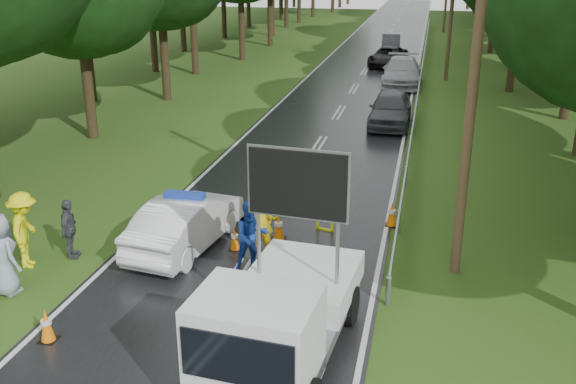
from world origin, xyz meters
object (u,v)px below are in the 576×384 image
(queue_car_fourth, at_px, (391,43))
(civilian, at_px, (252,236))
(queue_car_third, at_px, (388,57))
(barrier, at_px, (297,201))
(queue_car_second, at_px, (402,72))
(work_truck, at_px, (278,317))
(police_sedan, at_px, (186,223))
(officer, at_px, (260,220))
(queue_car_first, at_px, (390,109))

(queue_car_fourth, bearing_deg, civilian, -94.77)
(queue_car_third, bearing_deg, barrier, -83.33)
(barrier, bearing_deg, queue_car_third, 105.70)
(queue_car_second, bearing_deg, queue_car_fourth, 95.05)
(work_truck, distance_m, civilian, 4.05)
(work_truck, relative_size, queue_car_fourth, 1.26)
(civilian, bearing_deg, queue_car_fourth, 55.37)
(civilian, xyz_separation_m, queue_car_third, (1.02, 31.50, -0.26))
(work_truck, distance_m, queue_car_third, 35.24)
(police_sedan, xyz_separation_m, queue_car_second, (4.36, 23.90, 0.09))
(officer, distance_m, queue_car_third, 30.54)
(officer, distance_m, queue_car_second, 23.89)
(queue_car_third, bearing_deg, queue_car_first, -77.80)
(queue_car_third, xyz_separation_m, queue_car_fourth, (-0.29, 7.02, 0.02))
(barrier, height_order, queue_car_second, queue_car_second)
(queue_car_second, bearing_deg, barrier, -96.26)
(officer, bearing_deg, barrier, -120.63)
(queue_car_first, bearing_deg, queue_car_fourth, 93.87)
(work_truck, bearing_deg, police_sedan, 132.82)
(police_sedan, relative_size, queue_car_first, 0.99)
(officer, height_order, queue_car_first, officer)
(barrier, xyz_separation_m, queue_car_first, (1.80, 12.10, 0.04))
(civilian, height_order, queue_car_fourth, civilian)
(officer, distance_m, queue_car_fourth, 37.55)
(police_sedan, distance_m, officer, 1.99)
(work_truck, relative_size, civilian, 2.82)
(work_truck, xyz_separation_m, barrier, (-1.02, 6.72, -0.34))
(work_truck, relative_size, queue_car_first, 1.13)
(barrier, bearing_deg, work_truck, -64.63)
(work_truck, bearing_deg, queue_car_second, 93.28)
(barrier, bearing_deg, officer, -89.40)
(civilian, bearing_deg, barrier, 46.52)
(police_sedan, xyz_separation_m, work_truck, (3.58, -4.58, 0.35))
(police_sedan, bearing_deg, queue_car_first, -99.41)
(queue_car_first, bearing_deg, officer, -99.58)
(police_sedan, height_order, queue_car_fourth, police_sedan)
(queue_car_first, bearing_deg, police_sedan, -107.03)
(barrier, xyz_separation_m, queue_car_second, (1.80, 21.77, 0.07))
(queue_car_fourth, bearing_deg, work_truck, -92.58)
(queue_car_third, bearing_deg, queue_car_second, -71.43)
(barrier, height_order, queue_car_fourth, queue_car_fourth)
(work_truck, relative_size, queue_car_second, 0.93)
(police_sedan, relative_size, queue_car_fourth, 1.10)
(queue_car_first, bearing_deg, civilian, -98.77)
(police_sedan, height_order, work_truck, work_truck)
(barrier, xyz_separation_m, queue_car_fourth, (0.21, 35.54, -0.06))
(police_sedan, xyz_separation_m, barrier, (2.56, 2.13, 0.02))
(queue_car_second, height_order, queue_car_third, queue_car_second)
(barrier, distance_m, queue_car_fourth, 35.54)
(barrier, height_order, queue_car_third, queue_car_third)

